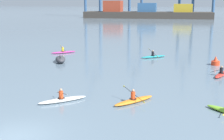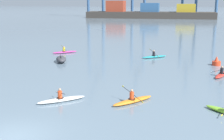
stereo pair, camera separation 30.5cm
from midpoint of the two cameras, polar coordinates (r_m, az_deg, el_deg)
The scene contains 9 objects.
ground_plane at distance 16.30m, azimuth -18.09°, elevation -12.13°, with size 800.00×800.00×0.00m, color slate.
container_barge at distance 127.69m, azimuth 7.01°, elevation 10.68°, with size 52.00×10.17×7.14m.
capsized_dinghy at distance 34.57m, azimuth -9.32°, elevation 2.03°, with size 2.06×2.82×0.76m.
channel_buoy at distance 34.36m, azimuth 19.33°, elevation 1.42°, with size 0.90×0.90×1.00m.
kayak_orange at distance 20.64m, azimuth 4.35°, elevation -5.68°, with size 2.67×2.97×0.99m.
kayak_red at distance 29.64m, azimuth 20.27°, elevation -0.74°, with size 1.99×3.35×1.08m.
kayak_white at distance 21.04m, azimuth -9.11°, elevation -5.44°, with size 3.01×2.62×0.95m.
kayak_magenta at distance 40.74m, azimuth -8.71°, elevation 3.41°, with size 2.99×2.64×0.95m.
kayak_teal at distance 37.26m, azimuth 8.20°, elevation 2.56°, with size 3.09×2.51×1.02m.
Camera 2 is at (7.92, -12.64, 6.69)m, focal length 48.50 mm.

